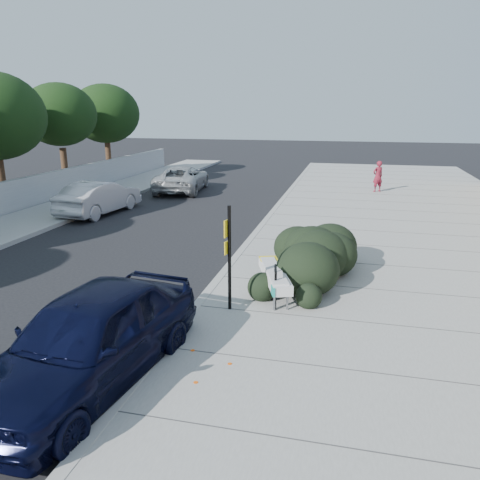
% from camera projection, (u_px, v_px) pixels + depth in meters
% --- Properties ---
extents(ground, '(120.00, 120.00, 0.00)m').
position_uv_depth(ground, '(197.00, 311.00, 10.83)').
color(ground, black).
rests_on(ground, ground).
extents(sidewalk_near, '(11.20, 50.00, 0.15)m').
position_uv_depth(sidewalk_near, '(424.00, 260.00, 14.23)').
color(sidewalk_near, gray).
rests_on(sidewalk_near, ground).
extents(curb_near, '(0.22, 50.00, 0.17)m').
position_uv_depth(curb_near, '(245.00, 248.00, 15.48)').
color(curb_near, '#9E9E99').
rests_on(curb_near, ground).
extents(curb_far, '(0.22, 50.00, 0.17)m').
position_uv_depth(curb_far, '(34.00, 233.00, 17.28)').
color(curb_far, '#9E9E99').
rests_on(curb_far, ground).
extents(tree_far_e, '(4.00, 4.00, 5.90)m').
position_uv_depth(tree_far_e, '(59.00, 115.00, 25.59)').
color(tree_far_e, '#332114').
rests_on(tree_far_e, ground).
extents(tree_far_f, '(4.40, 4.40, 6.07)m').
position_uv_depth(tree_far_f, '(105.00, 114.00, 30.27)').
color(tree_far_f, '#332114').
rests_on(tree_far_f, ground).
extents(bench, '(1.16, 2.26, 0.67)m').
position_uv_depth(bench, '(274.00, 275.00, 11.21)').
color(bench, gray).
rests_on(bench, sidewalk_near).
extents(bike_rack, '(0.15, 0.60, 0.89)m').
position_uv_depth(bike_rack, '(275.00, 282.00, 10.72)').
color(bike_rack, black).
rests_on(bike_rack, sidewalk_near).
extents(sign_post, '(0.12, 0.27, 2.39)m').
position_uv_depth(sign_post, '(229.00, 251.00, 10.24)').
color(sign_post, black).
rests_on(sign_post, sidewalk_near).
extents(hedge, '(2.84, 4.41, 1.53)m').
position_uv_depth(hedge, '(309.00, 250.00, 12.40)').
color(hedge, black).
rests_on(hedge, sidewalk_near).
extents(sedan_navy, '(2.57, 5.07, 1.65)m').
position_uv_depth(sedan_navy, '(89.00, 338.00, 7.82)').
color(sedan_navy, black).
rests_on(sedan_navy, ground).
extents(wagon_silver, '(2.04, 4.61, 1.47)m').
position_uv_depth(wagon_silver, '(99.00, 197.00, 20.67)').
color(wagon_silver, '#B2B2B7').
rests_on(wagon_silver, ground).
extents(suv_silver, '(3.00, 5.40, 1.43)m').
position_uv_depth(suv_silver, '(182.00, 179.00, 26.33)').
color(suv_silver, '#A7AAAC').
rests_on(suv_silver, ground).
extents(pedestrian, '(0.73, 0.67, 1.66)m').
position_uv_depth(pedestrian, '(378.00, 176.00, 25.29)').
color(pedestrian, maroon).
rests_on(pedestrian, sidewalk_near).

